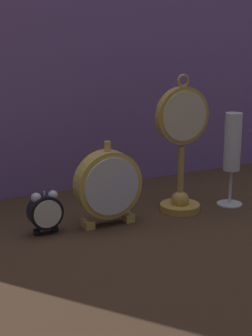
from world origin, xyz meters
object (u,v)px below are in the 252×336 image
object	(u,v)px
pocket_watch_on_stand	(182,150)
champagne_flute	(232,149)
mantel_clock_silver	(108,185)
alarm_clock_twin_bell	(45,211)

from	to	relation	value
pocket_watch_on_stand	champagne_flute	distance (m)	0.13
pocket_watch_on_stand	champagne_flute	xyz separation A→B (m)	(0.13, -0.02, -0.01)
mantel_clock_silver	champagne_flute	bearing A→B (deg)	-1.66
alarm_clock_twin_bell	mantel_clock_silver	xyz separation A→B (m)	(0.14, -0.01, 0.04)
pocket_watch_on_stand	alarm_clock_twin_bell	bearing A→B (deg)	179.22
pocket_watch_on_stand	alarm_clock_twin_bell	xyz separation A→B (m)	(-0.32, 0.00, -0.09)
mantel_clock_silver	champagne_flute	xyz separation A→B (m)	(0.32, -0.01, 0.05)
alarm_clock_twin_bell	mantel_clock_silver	world-z (taller)	mantel_clock_silver
mantel_clock_silver	champagne_flute	distance (m)	0.32
pocket_watch_on_stand	champagne_flute	world-z (taller)	pocket_watch_on_stand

